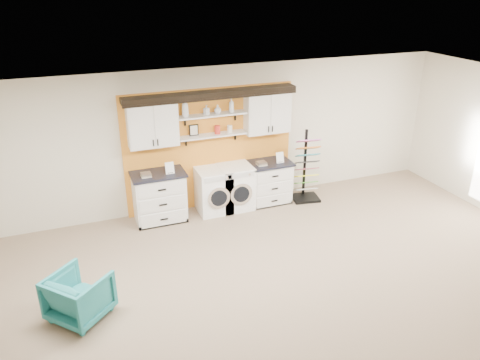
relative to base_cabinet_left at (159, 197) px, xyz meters
name	(u,v)px	position (x,y,z in m)	size (l,w,h in m)	color
floor	(302,326)	(1.13, -3.64, -0.49)	(10.00, 10.00, 0.00)	gray
ceiling	(315,127)	(1.13, -3.64, 2.31)	(10.00, 10.00, 0.00)	white
wall_back	(209,138)	(1.13, 0.36, 0.91)	(10.00, 10.00, 0.00)	beige
accent_panel	(210,149)	(1.13, 0.32, 0.71)	(3.40, 0.07, 2.40)	orange
upper_cabinet_left	(152,124)	(0.00, 0.15, 1.39)	(0.90, 0.35, 0.84)	silver
upper_cabinet_right	(267,112)	(2.26, 0.15, 1.39)	(0.90, 0.35, 0.84)	silver
shelf_lower	(212,135)	(1.13, 0.16, 1.04)	(1.32, 0.28, 0.03)	silver
shelf_upper	(212,115)	(1.13, 0.16, 1.44)	(1.32, 0.28, 0.03)	silver
crown_molding	(211,94)	(1.13, 0.17, 1.84)	(3.30, 0.41, 0.13)	black
picture_frame	(194,130)	(0.78, 0.21, 1.17)	(0.18, 0.02, 0.22)	black
canister_red	(217,130)	(1.23, 0.16, 1.14)	(0.11, 0.11, 0.16)	red
canister_cream	(230,129)	(1.48, 0.16, 1.13)	(0.10, 0.10, 0.14)	silver
base_cabinet_left	(159,197)	(0.00, 0.00, 0.00)	(1.00, 0.66, 0.98)	silver
base_cabinet_right	(268,182)	(2.26, 0.00, -0.05)	(0.89, 0.66, 0.88)	silver
washer	(213,190)	(1.07, 0.00, -0.04)	(0.64, 0.71, 0.89)	white
dryer	(235,187)	(1.53, 0.00, -0.04)	(0.64, 0.71, 0.90)	white
sample_rack	(306,177)	(3.03, -0.18, 0.00)	(0.61, 0.53, 1.48)	black
armchair	(79,296)	(-1.61, -2.35, -0.15)	(0.71, 0.74, 0.67)	teal
soap_bottle_a	(185,108)	(0.62, 0.16, 1.62)	(0.13, 0.13, 0.33)	silver
soap_bottle_b	(206,110)	(1.02, 0.16, 1.55)	(0.08, 0.08, 0.18)	silver
soap_bottle_c	(218,109)	(1.24, 0.16, 1.54)	(0.13, 0.13, 0.17)	silver
soap_bottle_d	(231,105)	(1.52, 0.16, 1.59)	(0.10, 0.10, 0.27)	silver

